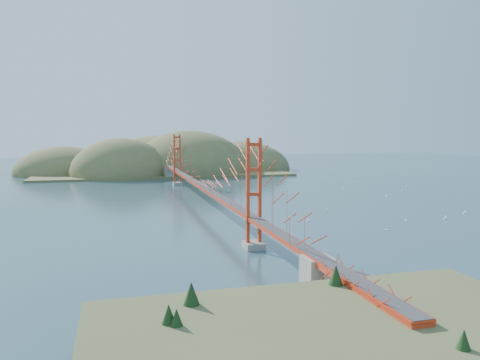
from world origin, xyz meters
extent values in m
plane|color=#2D4C5A|center=(0.00, 0.00, 0.00)|extent=(320.00, 320.00, 0.00)
cube|color=gray|center=(0.00, -30.00, 0.35)|extent=(2.00, 2.40, 0.70)
cube|color=gray|center=(0.00, 30.00, 0.35)|extent=(2.00, 2.40, 0.70)
cube|color=red|center=(0.00, 0.00, 3.30)|extent=(1.40, 92.00, 0.16)
cube|color=red|center=(0.00, 0.00, 3.10)|extent=(1.33, 92.00, 0.24)
cube|color=#38383A|center=(0.00, 0.00, 3.40)|extent=(1.19, 92.00, 0.03)
cube|color=gray|center=(0.00, -46.00, 1.65)|extent=(2.00, 2.20, 3.30)
cube|color=gray|center=(0.00, 46.00, 1.65)|extent=(2.20, 2.60, 3.30)
cube|color=red|center=(0.00, -52.00, 3.30)|extent=(1.40, 12.00, 0.16)
cube|color=red|center=(0.00, -52.00, 3.05)|extent=(1.33, 12.00, 0.30)
cube|color=gray|center=(0.00, -56.00, 1.47)|extent=(0.50, 0.70, 2.95)
cube|color=gray|center=(0.00, -53.00, 1.47)|extent=(0.50, 0.70, 2.95)
cube|color=gray|center=(0.00, -50.00, 1.47)|extent=(0.50, 0.70, 2.95)
cube|color=gray|center=(0.00, -48.00, 1.47)|extent=(0.50, 0.70, 2.95)
cube|color=#59544C|center=(0.00, -48.50, 0.12)|extent=(9.00, 6.00, 0.24)
cube|color=maroon|center=(0.40, -47.80, 0.61)|extent=(3.70, 2.30, 0.75)
cube|color=gray|center=(0.40, -47.80, 1.04)|extent=(3.70, 2.30, 0.10)
cylinder|color=white|center=(0.40, -47.80, 1.49)|extent=(0.03, 0.03, 1.00)
cube|color=#454F2C|center=(-4.00, -51.00, 0.90)|extent=(24.00, 3.00, 1.80)
cone|color=black|center=(-10.16, -55.03, 3.30)|extent=(0.43, 0.43, 0.61)
cone|color=black|center=(-7.58, -56.61, 3.39)|extent=(0.55, 0.55, 0.79)
cone|color=black|center=(-3.27, -51.16, 3.49)|extent=(0.68, 0.68, 0.97)
cone|color=black|center=(-9.82, -57.25, 3.32)|extent=(0.45, 0.45, 0.65)
cone|color=black|center=(0.77, -55.84, 3.32)|extent=(0.44, 0.44, 0.63)
cube|color=brown|center=(0.00, 64.00, 0.25)|extent=(70.00, 40.00, 0.60)
ellipsoid|color=brown|center=(-12.00, 56.00, 0.00)|extent=(28.00, 28.00, 21.00)
ellipsoid|color=brown|center=(8.00, 62.00, 0.00)|extent=(36.00, 36.00, 25.00)
ellipsoid|color=brown|center=(26.00, 70.00, 0.00)|extent=(32.00, 32.00, 18.00)
ellipsoid|color=brown|center=(-28.00, 68.00, 0.00)|extent=(28.00, 28.00, 16.00)
ellipsoid|color=brown|center=(2.00, 78.00, 0.00)|extent=(44.00, 44.00, 22.00)
cube|color=white|center=(30.95, -21.33, 0.06)|extent=(0.61, 0.29, 0.11)
cylinder|color=white|center=(30.95, -21.33, 0.38)|extent=(0.02, 0.02, 0.63)
cube|color=white|center=(19.08, 13.20, 0.06)|extent=(0.56, 0.30, 0.10)
cylinder|color=white|center=(19.08, 13.20, 0.35)|extent=(0.02, 0.02, 0.58)
cube|color=white|center=(24.99, -20.75, 0.06)|extent=(0.35, 0.54, 0.09)
cylinder|color=white|center=(24.99, -20.75, 0.34)|extent=(0.02, 0.02, 0.56)
cube|color=white|center=(14.01, 20.42, 0.06)|extent=(0.59, 0.27, 0.10)
cylinder|color=white|center=(14.01, 20.42, 0.37)|extent=(0.02, 0.02, 0.62)
cube|color=white|center=(36.27, 1.76, 0.06)|extent=(0.30, 0.59, 0.10)
cylinder|color=white|center=(36.27, 1.76, 0.37)|extent=(0.02, 0.02, 0.61)
cube|color=white|center=(18.69, -25.75, 0.06)|extent=(0.49, 0.53, 0.10)
cylinder|color=white|center=(18.69, -25.75, 0.36)|extent=(0.02, 0.02, 0.59)
cube|color=white|center=(33.18, 13.09, 0.06)|extent=(0.61, 0.31, 0.11)
cylinder|color=white|center=(33.18, 13.09, 0.38)|extent=(0.02, 0.02, 0.64)
cube|color=white|center=(37.07, -18.10, 0.05)|extent=(0.53, 0.35, 0.09)
cylinder|color=white|center=(37.07, -18.10, 0.33)|extent=(0.01, 0.01, 0.55)
cube|color=white|center=(47.94, 12.28, 0.06)|extent=(0.61, 0.39, 0.11)
cylinder|color=white|center=(47.94, 12.28, 0.38)|extent=(0.02, 0.02, 0.64)
cube|color=white|center=(9.50, 31.60, 0.05)|extent=(0.51, 0.17, 0.09)
cylinder|color=white|center=(9.50, 31.60, 0.33)|extent=(0.01, 0.01, 0.55)
cube|color=white|center=(42.80, 25.00, 0.06)|extent=(0.55, 0.30, 0.09)
cylinder|color=white|center=(42.80, 25.00, 0.34)|extent=(0.02, 0.02, 0.57)
cube|color=white|center=(48.68, -0.78, 0.06)|extent=(0.50, 0.47, 0.09)
cylinder|color=white|center=(48.68, -0.78, 0.34)|extent=(0.02, 0.02, 0.57)
cube|color=white|center=(44.47, 8.60, 0.05)|extent=(0.32, 0.51, 0.09)
cylinder|color=white|center=(44.47, 8.60, 0.32)|extent=(0.01, 0.01, 0.53)
cube|color=white|center=(18.26, -9.94, 0.05)|extent=(0.46, 0.47, 0.09)
cylinder|color=white|center=(18.26, -9.94, 0.32)|extent=(0.01, 0.01, 0.54)
cube|color=white|center=(32.74, -2.05, 0.06)|extent=(0.39, 0.52, 0.09)
cylinder|color=white|center=(32.74, -2.05, 0.33)|extent=(0.01, 0.01, 0.55)
cube|color=white|center=(11.50, -17.93, 0.06)|extent=(0.52, 0.19, 0.09)
cylinder|color=white|center=(11.50, -17.93, 0.34)|extent=(0.01, 0.01, 0.56)
camera|label=1|loc=(-14.13, -76.41, 12.39)|focal=35.00mm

